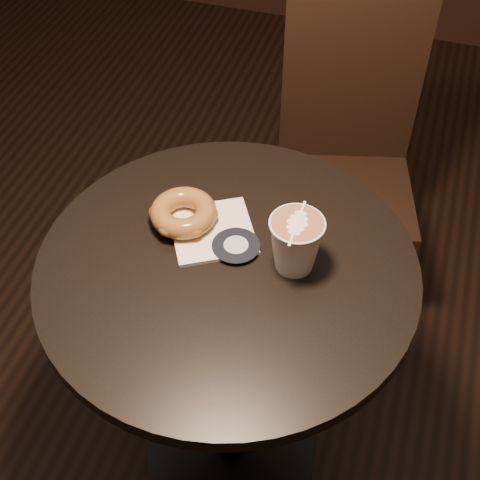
{
  "coord_description": "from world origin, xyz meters",
  "views": [
    {
      "loc": [
        0.26,
        -0.75,
        1.66
      ],
      "look_at": [
        0.01,
        0.03,
        0.79
      ],
      "focal_mm": 50.0,
      "sensor_mm": 36.0,
      "label": 1
    }
  ],
  "objects_px": {
    "chair": "(347,147)",
    "pastry_bag": "(212,231)",
    "latte_cup": "(296,244)",
    "cafe_table": "(229,327)",
    "doughnut": "(183,213)"
  },
  "relations": [
    {
      "from": "latte_cup",
      "to": "pastry_bag",
      "type": "bearing_deg",
      "value": 169.16
    },
    {
      "from": "latte_cup",
      "to": "cafe_table",
      "type": "bearing_deg",
      "value": -164.5
    },
    {
      "from": "chair",
      "to": "pastry_bag",
      "type": "height_order",
      "value": "chair"
    },
    {
      "from": "pastry_bag",
      "to": "chair",
      "type": "bearing_deg",
      "value": 45.75
    },
    {
      "from": "chair",
      "to": "doughnut",
      "type": "height_order",
      "value": "chair"
    },
    {
      "from": "chair",
      "to": "latte_cup",
      "type": "xyz_separation_m",
      "value": [
        0.01,
        -0.66,
        0.29
      ]
    },
    {
      "from": "cafe_table",
      "to": "latte_cup",
      "type": "height_order",
      "value": "latte_cup"
    },
    {
      "from": "doughnut",
      "to": "latte_cup",
      "type": "bearing_deg",
      "value": -9.67
    },
    {
      "from": "cafe_table",
      "to": "doughnut",
      "type": "distance_m",
      "value": 0.26
    },
    {
      "from": "cafe_table",
      "to": "chair",
      "type": "bearing_deg",
      "value": 80.93
    },
    {
      "from": "cafe_table",
      "to": "pastry_bag",
      "type": "bearing_deg",
      "value": 128.2
    },
    {
      "from": "pastry_bag",
      "to": "doughnut",
      "type": "xyz_separation_m",
      "value": [
        -0.06,
        0.01,
        0.02
      ]
    },
    {
      "from": "cafe_table",
      "to": "doughnut",
      "type": "bearing_deg",
      "value": 147.21
    },
    {
      "from": "doughnut",
      "to": "pastry_bag",
      "type": "bearing_deg",
      "value": -6.33
    },
    {
      "from": "doughnut",
      "to": "latte_cup",
      "type": "height_order",
      "value": "latte_cup"
    }
  ]
}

